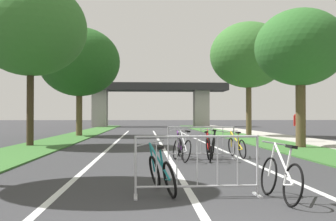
{
  "coord_description": "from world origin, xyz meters",
  "views": [
    {
      "loc": [
        -0.81,
        -3.72,
        1.38
      ],
      "look_at": [
        0.07,
        11.7,
        1.6
      ],
      "focal_mm": 43.61,
      "sensor_mm": 36.0,
      "label": 1
    }
  ],
  "objects_px": {
    "bicycle_silver_2": "(182,149)",
    "bicycle_black_0": "(213,148)",
    "tree_right_oak_mid": "(300,48)",
    "bicycle_purple_6": "(180,147)",
    "bicycle_yellow_4": "(237,147)",
    "crowd_barrier_second": "(201,143)",
    "tree_left_cypress_far": "(31,29)",
    "bicycle_red_3": "(208,147)",
    "tree_left_maple_mid": "(79,62)",
    "bicycle_teal_1": "(161,173)",
    "crowd_barrier_nearest": "(197,167)",
    "pedestrian_with_backpack": "(300,122)",
    "bicycle_white_5": "(280,177)",
    "tree_right_pine_near": "(249,55)"
  },
  "relations": [
    {
      "from": "bicycle_red_3",
      "to": "pedestrian_with_backpack",
      "type": "distance_m",
      "value": 9.75
    },
    {
      "from": "tree_left_cypress_far",
      "to": "pedestrian_with_backpack",
      "type": "relative_size",
      "value": 4.32
    },
    {
      "from": "crowd_barrier_second",
      "to": "bicycle_white_5",
      "type": "height_order",
      "value": "crowd_barrier_second"
    },
    {
      "from": "bicycle_purple_6",
      "to": "pedestrian_with_backpack",
      "type": "bearing_deg",
      "value": 47.0
    },
    {
      "from": "tree_left_maple_mid",
      "to": "bicycle_teal_1",
      "type": "distance_m",
      "value": 22.39
    },
    {
      "from": "tree_left_maple_mid",
      "to": "bicycle_purple_6",
      "type": "height_order",
      "value": "tree_left_maple_mid"
    },
    {
      "from": "tree_right_oak_mid",
      "to": "bicycle_black_0",
      "type": "bearing_deg",
      "value": -133.83
    },
    {
      "from": "bicycle_black_0",
      "to": "pedestrian_with_backpack",
      "type": "xyz_separation_m",
      "value": [
        6.05,
        8.56,
        0.68
      ]
    },
    {
      "from": "tree_right_oak_mid",
      "to": "crowd_barrier_nearest",
      "type": "height_order",
      "value": "tree_right_oak_mid"
    },
    {
      "from": "tree_left_cypress_far",
      "to": "tree_right_pine_near",
      "type": "xyz_separation_m",
      "value": [
        12.26,
        8.1,
        0.1
      ]
    },
    {
      "from": "tree_right_oak_mid",
      "to": "bicycle_purple_6",
      "type": "height_order",
      "value": "tree_right_oak_mid"
    },
    {
      "from": "bicycle_teal_1",
      "to": "pedestrian_with_backpack",
      "type": "xyz_separation_m",
      "value": [
        7.84,
        13.69,
        0.72
      ]
    },
    {
      "from": "bicycle_white_5",
      "to": "pedestrian_with_backpack",
      "type": "relative_size",
      "value": 0.93
    },
    {
      "from": "bicycle_silver_2",
      "to": "tree_left_cypress_far",
      "type": "bearing_deg",
      "value": 122.2
    },
    {
      "from": "bicycle_teal_1",
      "to": "bicycle_silver_2",
      "type": "height_order",
      "value": "bicycle_silver_2"
    },
    {
      "from": "tree_right_oak_mid",
      "to": "bicycle_black_0",
      "type": "height_order",
      "value": "tree_right_oak_mid"
    },
    {
      "from": "bicycle_yellow_4",
      "to": "bicycle_purple_6",
      "type": "xyz_separation_m",
      "value": [
        -1.92,
        -0.1,
        0.01
      ]
    },
    {
      "from": "bicycle_silver_2",
      "to": "bicycle_white_5",
      "type": "height_order",
      "value": "bicycle_silver_2"
    },
    {
      "from": "bicycle_red_3",
      "to": "pedestrian_with_backpack",
      "type": "xyz_separation_m",
      "value": [
        6.03,
        7.63,
        0.7
      ]
    },
    {
      "from": "bicycle_teal_1",
      "to": "pedestrian_with_backpack",
      "type": "bearing_deg",
      "value": 47.6
    },
    {
      "from": "bicycle_silver_2",
      "to": "bicycle_black_0",
      "type": "bearing_deg",
      "value": -15.79
    },
    {
      "from": "crowd_barrier_second",
      "to": "bicycle_black_0",
      "type": "bearing_deg",
      "value": -61.32
    },
    {
      "from": "crowd_barrier_second",
      "to": "bicycle_red_3",
      "type": "distance_m",
      "value": 0.52
    },
    {
      "from": "tree_left_cypress_far",
      "to": "bicycle_yellow_4",
      "type": "xyz_separation_m",
      "value": [
        8.33,
        -5.48,
        -5.06
      ]
    },
    {
      "from": "pedestrian_with_backpack",
      "to": "crowd_barrier_nearest",
      "type": "bearing_deg",
      "value": 68.02
    },
    {
      "from": "crowd_barrier_nearest",
      "to": "bicycle_red_3",
      "type": "xyz_separation_m",
      "value": [
        1.2,
        6.42,
        -0.14
      ]
    },
    {
      "from": "tree_right_pine_near",
      "to": "bicycle_red_3",
      "type": "bearing_deg",
      "value": -109.63
    },
    {
      "from": "bicycle_silver_2",
      "to": "pedestrian_with_backpack",
      "type": "height_order",
      "value": "pedestrian_with_backpack"
    },
    {
      "from": "tree_right_oak_mid",
      "to": "pedestrian_with_backpack",
      "type": "height_order",
      "value": "tree_right_oak_mid"
    },
    {
      "from": "bicycle_black_0",
      "to": "bicycle_red_3",
      "type": "distance_m",
      "value": 0.93
    },
    {
      "from": "crowd_barrier_nearest",
      "to": "pedestrian_with_backpack",
      "type": "relative_size",
      "value": 1.23
    },
    {
      "from": "tree_left_maple_mid",
      "to": "tree_right_oak_mid",
      "type": "distance_m",
      "value": 16.03
    },
    {
      "from": "crowd_barrier_second",
      "to": "bicycle_silver_2",
      "type": "relative_size",
      "value": 1.28
    },
    {
      "from": "tree_left_maple_mid",
      "to": "bicycle_white_5",
      "type": "xyz_separation_m",
      "value": [
        6.77,
        -22.09,
        -4.79
      ]
    },
    {
      "from": "crowd_barrier_second",
      "to": "bicycle_red_3",
      "type": "xyz_separation_m",
      "value": [
        0.3,
        0.4,
        -0.14
      ]
    },
    {
      "from": "tree_right_oak_mid",
      "to": "tree_left_cypress_far",
      "type": "bearing_deg",
      "value": 171.88
    },
    {
      "from": "tree_right_pine_near",
      "to": "crowd_barrier_nearest",
      "type": "height_order",
      "value": "tree_right_pine_near"
    },
    {
      "from": "tree_right_oak_mid",
      "to": "bicycle_yellow_4",
      "type": "height_order",
      "value": "tree_right_oak_mid"
    },
    {
      "from": "bicycle_white_5",
      "to": "crowd_barrier_nearest",
      "type": "bearing_deg",
      "value": 159.06
    },
    {
      "from": "bicycle_silver_2",
      "to": "pedestrian_with_backpack",
      "type": "distance_m",
      "value": 11.03
    },
    {
      "from": "pedestrian_with_backpack",
      "to": "tree_left_maple_mid",
      "type": "bearing_deg",
      "value": -25.79
    },
    {
      "from": "crowd_barrier_second",
      "to": "bicycle_teal_1",
      "type": "height_order",
      "value": "crowd_barrier_second"
    },
    {
      "from": "tree_left_maple_mid",
      "to": "bicycle_silver_2",
      "type": "distance_m",
      "value": 17.77
    },
    {
      "from": "tree_right_pine_near",
      "to": "bicycle_purple_6",
      "type": "relative_size",
      "value": 4.69
    },
    {
      "from": "crowd_barrier_second",
      "to": "bicycle_black_0",
      "type": "distance_m",
      "value": 0.61
    },
    {
      "from": "crowd_barrier_second",
      "to": "pedestrian_with_backpack",
      "type": "bearing_deg",
      "value": 51.73
    },
    {
      "from": "bicycle_silver_2",
      "to": "tree_left_maple_mid",
      "type": "bearing_deg",
      "value": 97.18
    },
    {
      "from": "crowd_barrier_nearest",
      "to": "bicycle_yellow_4",
      "type": "xyz_separation_m",
      "value": [
        2.18,
        6.58,
        -0.16
      ]
    },
    {
      "from": "tree_left_cypress_far",
      "to": "tree_right_oak_mid",
      "type": "relative_size",
      "value": 1.26
    },
    {
      "from": "bicycle_red_3",
      "to": "bicycle_purple_6",
      "type": "relative_size",
      "value": 0.98
    }
  ]
}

